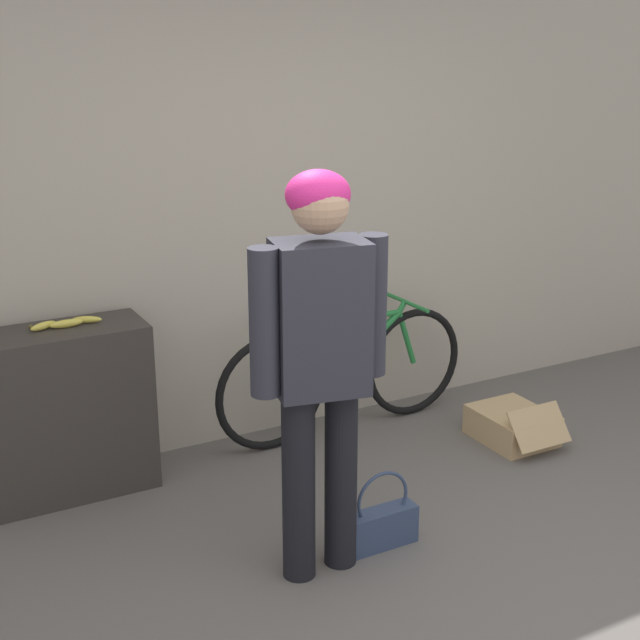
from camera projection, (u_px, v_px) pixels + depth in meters
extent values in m
cube|color=#B7AD99|center=(246.00, 215.00, 4.93)|extent=(8.00, 0.06, 2.60)
cube|color=white|center=(335.00, 361.00, 5.44)|extent=(0.08, 0.01, 0.12)
cube|color=#38332D|center=(60.00, 413.00, 4.47)|extent=(0.89, 0.37, 0.88)
cylinder|color=black|center=(299.00, 488.00, 3.77)|extent=(0.14, 0.14, 0.85)
cylinder|color=black|center=(341.00, 477.00, 3.86)|extent=(0.14, 0.14, 0.85)
cube|color=#2D2D38|center=(320.00, 318.00, 3.59)|extent=(0.42, 0.33, 0.63)
cylinder|color=#2D2D38|center=(264.00, 323.00, 3.47)|extent=(0.12, 0.12, 0.60)
cylinder|color=#2D2D38|center=(372.00, 305.00, 3.70)|extent=(0.12, 0.12, 0.60)
sphere|color=tan|center=(320.00, 205.00, 3.45)|extent=(0.23, 0.23, 0.23)
ellipsoid|color=#EA2884|center=(318.00, 194.00, 3.45)|extent=(0.26, 0.24, 0.19)
torus|color=black|center=(271.00, 393.00, 4.99)|extent=(0.68, 0.06, 0.68)
torus|color=black|center=(413.00, 362.00, 5.46)|extent=(0.68, 0.06, 0.68)
cylinder|color=#237A38|center=(300.00, 391.00, 5.08)|extent=(0.38, 0.04, 0.08)
cylinder|color=#237A38|center=(292.00, 359.00, 5.00)|extent=(0.30, 0.04, 0.38)
cylinder|color=#237A38|center=(321.00, 357.00, 5.10)|extent=(0.13, 0.04, 0.42)
cylinder|color=#237A38|center=(364.00, 350.00, 5.24)|extent=(0.52, 0.05, 0.42)
cylinder|color=#237A38|center=(357.00, 318.00, 5.15)|extent=(0.59, 0.05, 0.05)
cylinder|color=#237A38|center=(406.00, 337.00, 5.38)|extent=(0.15, 0.04, 0.35)
cylinder|color=#237A38|center=(402.00, 307.00, 5.30)|extent=(0.07, 0.04, 0.08)
cylinder|color=#237A38|center=(405.00, 301.00, 5.30)|extent=(0.04, 0.46, 0.02)
ellipsoid|color=black|center=(313.00, 321.00, 5.00)|extent=(0.22, 0.09, 0.05)
ellipsoid|color=#EAD64C|center=(66.00, 324.00, 4.37)|extent=(0.16, 0.04, 0.04)
ellipsoid|color=#EAD64C|center=(43.00, 326.00, 4.34)|extent=(0.15, 0.10, 0.04)
ellipsoid|color=#EAD64C|center=(87.00, 319.00, 4.43)|extent=(0.15, 0.10, 0.03)
sphere|color=brown|center=(31.00, 327.00, 4.32)|extent=(0.02, 0.02, 0.02)
cube|color=#334260|center=(382.00, 528.00, 4.09)|extent=(0.34, 0.10, 0.18)
torus|color=#334260|center=(383.00, 498.00, 4.04)|extent=(0.27, 0.02, 0.27)
cube|color=tan|center=(512.00, 425.00, 5.17)|extent=(0.38, 0.44, 0.18)
cube|color=tan|center=(539.00, 427.00, 4.96)|extent=(0.36, 0.16, 0.20)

